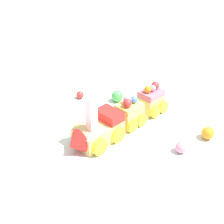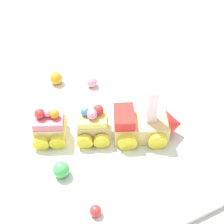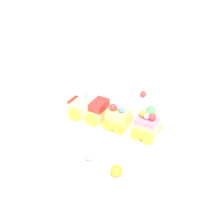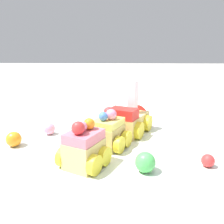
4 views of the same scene
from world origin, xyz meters
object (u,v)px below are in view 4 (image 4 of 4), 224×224
(gumball_red, at_px, (208,161))
(gumball_orange, at_px, (14,139))
(gumball_green, at_px, (145,162))
(gumball_pink, at_px, (49,129))
(cake_train_locomotive, at_px, (131,119))
(cake_car_lemon, at_px, (110,133))
(cake_car_strawberry, at_px, (84,149))

(gumball_red, bearing_deg, gumball_orange, 80.35)
(gumball_green, height_order, gumball_pink, gumball_green)
(gumball_red, bearing_deg, cake_train_locomotive, 35.95)
(cake_train_locomotive, relative_size, gumball_green, 4.60)
(cake_car_lemon, distance_m, gumball_pink, 0.15)
(gumball_orange, bearing_deg, gumball_red, -99.65)
(gumball_orange, relative_size, gumball_red, 1.41)
(cake_train_locomotive, xyz_separation_m, cake_car_strawberry, (-0.17, 0.07, 0.00))
(cake_train_locomotive, bearing_deg, gumball_orange, 138.58)
(cake_car_lemon, height_order, gumball_orange, cake_car_lemon)
(gumball_pink, relative_size, gumball_red, 1.24)
(cake_car_strawberry, distance_m, gumball_red, 0.19)
(cake_car_lemon, xyz_separation_m, gumball_green, (-0.09, -0.06, -0.01))
(gumball_green, distance_m, gumball_pink, 0.24)
(cake_car_strawberry, xyz_separation_m, gumball_red, (0.01, -0.19, -0.02))
(gumball_orange, bearing_deg, gumball_green, -108.25)
(cake_train_locomotive, xyz_separation_m, gumball_green, (-0.18, -0.02, -0.01))
(gumball_pink, height_order, gumball_red, gumball_pink)
(cake_train_locomotive, height_order, cake_car_lemon, cake_train_locomotive)
(gumball_pink, distance_m, gumball_red, 0.32)
(cake_car_strawberry, height_order, gumball_red, cake_car_strawberry)
(gumball_green, bearing_deg, cake_car_strawberry, 82.11)
(cake_car_lemon, xyz_separation_m, gumball_orange, (-0.01, 0.18, -0.01))
(gumball_green, bearing_deg, gumball_orange, 71.75)
(gumball_green, relative_size, gumball_red, 1.51)
(cake_car_strawberry, bearing_deg, gumball_red, -63.55)
(gumball_green, xyz_separation_m, gumball_pink, (0.15, 0.20, -0.00))
(cake_car_strawberry, relative_size, gumball_pink, 3.39)
(gumball_green, distance_m, gumball_orange, 0.25)
(gumball_orange, bearing_deg, cake_car_lemon, -87.00)
(cake_train_locomotive, height_order, gumball_orange, cake_train_locomotive)
(gumball_pink, distance_m, gumball_orange, 0.08)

